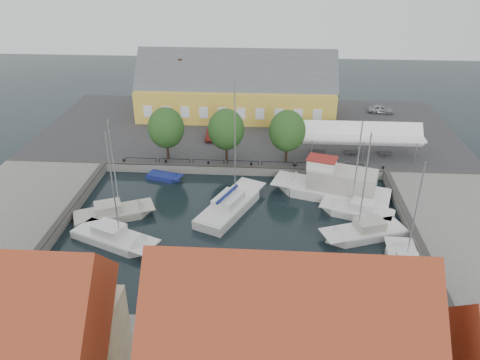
# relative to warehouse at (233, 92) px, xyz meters

# --- Properties ---
(ground) EXTENTS (140.00, 140.00, 0.00)m
(ground) POSITION_rel_warehouse_xyz_m (2.60, -28.36, -4.43)
(ground) COLOR black
(ground) RESTS_ON ground
(north_quay) EXTENTS (56.00, 26.00, 1.00)m
(north_quay) POSITION_rel_warehouse_xyz_m (2.60, -5.36, -3.93)
(north_quay) COLOR #2D2D30
(north_quay) RESTS_ON ground
(west_quay) EXTENTS (12.00, 24.00, 1.00)m
(west_quay) POSITION_rel_warehouse_xyz_m (-19.40, -30.36, -3.93)
(west_quay) COLOR slate
(west_quay) RESTS_ON ground
(east_quay) EXTENTS (12.00, 24.00, 1.00)m
(east_quay) POSITION_rel_warehouse_xyz_m (24.60, -30.36, -3.93)
(east_quay) COLOR slate
(east_quay) RESTS_ON ground
(quay_edge_fittings) EXTENTS (56.00, 24.72, 0.40)m
(quay_edge_fittings) POSITION_rel_warehouse_xyz_m (2.62, -23.61, -3.37)
(quay_edge_fittings) COLOR #383533
(quay_edge_fittings) RESTS_ON north_quay
(warehouse) EXTENTS (28.56, 14.00, 9.55)m
(warehouse) POSITION_rel_warehouse_xyz_m (0.00, 0.00, 0.00)
(warehouse) COLOR gold
(warehouse) RESTS_ON north_quay
(tent_canopy) EXTENTS (14.00, 4.00, 2.83)m
(tent_canopy) POSITION_rel_warehouse_xyz_m (16.60, -13.86, -0.74)
(tent_canopy) COLOR white
(tent_canopy) RESTS_ON north_quay
(quay_trees) EXTENTS (18.20, 4.20, 6.30)m
(quay_trees) POSITION_rel_warehouse_xyz_m (0.60, -16.36, 0.45)
(quay_trees) COLOR black
(quay_trees) RESTS_ON north_quay
(car_silver) EXTENTS (3.86, 2.02, 1.25)m
(car_silver) POSITION_rel_warehouse_xyz_m (22.17, 1.72, -2.80)
(car_silver) COLOR #9A9DA1
(car_silver) RESTS_ON north_quay
(car_red) EXTENTS (1.35, 3.73, 1.22)m
(car_red) POSITION_rel_warehouse_xyz_m (-1.97, -9.86, -2.82)
(car_red) COLOR #5D1A15
(car_red) RESTS_ON north_quay
(center_sailboat) EXTENTS (6.85, 10.43, 13.83)m
(center_sailboat) POSITION_rel_warehouse_xyz_m (1.88, -26.14, -4.07)
(center_sailboat) COLOR white
(center_sailboat) RESTS_ON ground
(trawler) EXTENTS (12.80, 7.14, 5.00)m
(trawler) POSITION_rel_warehouse_xyz_m (12.69, -22.58, -3.41)
(trawler) COLOR white
(trawler) RESTS_ON ground
(east_boat_a) EXTENTS (7.53, 4.57, 10.40)m
(east_boat_a) POSITION_rel_warehouse_xyz_m (14.63, -26.27, -4.17)
(east_boat_a) COLOR white
(east_boat_a) RESTS_ON ground
(east_boat_b) EXTENTS (8.29, 5.17, 10.93)m
(east_boat_b) POSITION_rel_warehouse_xyz_m (14.68, -29.86, -4.17)
(east_boat_b) COLOR white
(east_boat_b) RESTS_ON ground
(east_boat_c) EXTENTS (2.88, 8.19, 10.36)m
(east_boat_c) POSITION_rel_warehouse_xyz_m (17.11, -35.24, -4.17)
(east_boat_c) COLOR white
(east_boat_c) RESTS_ON ground
(west_boat_b) EXTENTS (8.06, 5.55, 10.66)m
(west_boat_b) POSITION_rel_warehouse_xyz_m (-9.58, -28.29, -4.17)
(west_boat_b) COLOR #B9B4A6
(west_boat_b) RESTS_ON ground
(west_boat_c) EXTENTS (8.67, 5.79, 11.34)m
(west_boat_c) POSITION_rel_warehouse_xyz_m (-8.23, -32.29, -4.17)
(west_boat_c) COLOR white
(west_boat_c) RESTS_ON ground
(launch_sw) EXTENTS (5.07, 4.85, 0.98)m
(launch_sw) POSITION_rel_warehouse_xyz_m (-10.95, -37.95, -4.34)
(launch_sw) COLOR white
(launch_sw) RESTS_ON ground
(launch_nw) EXTENTS (4.29, 2.67, 0.88)m
(launch_nw) POSITION_rel_warehouse_xyz_m (-6.28, -19.68, -4.34)
(launch_nw) COLOR navy
(launch_nw) RESTS_ON ground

